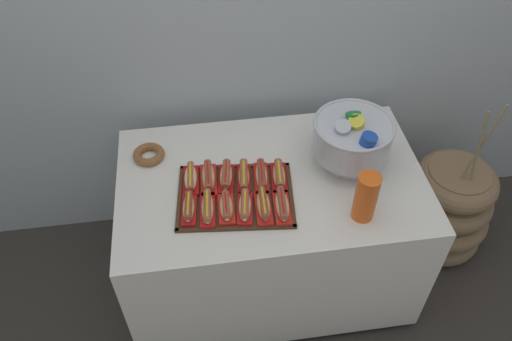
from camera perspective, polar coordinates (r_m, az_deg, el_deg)
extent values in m
plane|color=#38332D|center=(2.79, 1.40, -11.52)|extent=(10.00, 10.00, 0.00)
cube|color=white|center=(2.47, 1.56, -6.53)|extent=(1.33, 0.82, 0.71)
cylinder|color=black|center=(2.62, -10.03, -17.82)|extent=(0.05, 0.05, 0.04)
cylinder|color=black|center=(2.74, 14.22, -14.65)|extent=(0.05, 0.05, 0.04)
cylinder|color=black|center=(2.94, -10.24, -7.68)|extent=(0.05, 0.05, 0.04)
cylinder|color=black|center=(3.04, 10.83, -5.33)|extent=(0.05, 0.05, 0.04)
cylinder|color=#896B4C|center=(2.90, 20.55, -3.85)|extent=(0.31, 0.31, 0.54)
torus|color=#896B4C|center=(3.05, 19.59, -6.35)|extent=(0.46, 0.46, 0.12)
torus|color=#896B4C|center=(2.95, 20.22, -4.71)|extent=(0.48, 0.48, 0.12)
torus|color=#896B4C|center=(2.85, 20.90, -2.95)|extent=(0.45, 0.45, 0.12)
torus|color=#896B4C|center=(2.76, 21.61, -1.08)|extent=(0.41, 0.41, 0.12)
cylinder|color=#937F56|center=(2.54, 23.74, 2.34)|extent=(0.06, 0.03, 0.42)
cylinder|color=#937F56|center=(2.54, 24.12, 2.74)|extent=(0.07, 0.03, 0.46)
cube|color=#472B19|center=(2.12, -2.32, -2.92)|extent=(0.51, 0.41, 0.01)
cube|color=#472B19|center=(2.01, -2.26, -6.46)|extent=(0.48, 0.06, 0.01)
cube|color=#472B19|center=(2.23, -2.39, 0.50)|extent=(0.48, 0.06, 0.01)
cube|color=#472B19|center=(2.13, -8.58, -2.96)|extent=(0.05, 0.36, 0.01)
cube|color=#472B19|center=(2.13, 3.94, -2.59)|extent=(0.05, 0.36, 0.01)
cube|color=red|center=(2.07, -7.51, -4.53)|extent=(0.07, 0.16, 0.02)
ellipsoid|color=tan|center=(2.05, -7.57, -4.15)|extent=(0.06, 0.15, 0.04)
cylinder|color=brown|center=(2.04, -7.60, -3.93)|extent=(0.04, 0.14, 0.03)
cylinder|color=yellow|center=(2.03, -7.64, -3.68)|extent=(0.02, 0.12, 0.01)
cube|color=red|center=(2.06, -5.43, -4.48)|extent=(0.07, 0.19, 0.02)
ellipsoid|color=#E0BC7F|center=(2.05, -5.47, -4.13)|extent=(0.06, 0.17, 0.04)
cylinder|color=#A8563D|center=(2.04, -5.49, -3.94)|extent=(0.04, 0.16, 0.03)
cylinder|color=yellow|center=(2.03, -5.52, -3.68)|extent=(0.02, 0.14, 0.01)
cube|color=red|center=(2.06, -3.35, -4.42)|extent=(0.07, 0.16, 0.02)
ellipsoid|color=tan|center=(2.04, -3.37, -4.07)|extent=(0.06, 0.15, 0.04)
cylinder|color=#A8563D|center=(2.03, -3.38, -3.88)|extent=(0.04, 0.14, 0.03)
cylinder|color=red|center=(2.02, -3.40, -3.63)|extent=(0.01, 0.12, 0.01)
cube|color=red|center=(2.06, -1.25, -4.36)|extent=(0.08, 0.18, 0.02)
ellipsoid|color=beige|center=(2.04, -1.26, -3.99)|extent=(0.07, 0.16, 0.04)
cylinder|color=#A8563D|center=(2.03, -1.27, -3.79)|extent=(0.05, 0.15, 0.03)
cylinder|color=yellow|center=(2.02, -1.27, -3.52)|extent=(0.03, 0.12, 0.01)
cube|color=red|center=(2.06, 0.84, -4.30)|extent=(0.07, 0.18, 0.02)
ellipsoid|color=#E0BC7F|center=(2.04, 0.85, -3.87)|extent=(0.06, 0.17, 0.04)
cylinder|color=brown|center=(2.03, 0.85, -3.63)|extent=(0.04, 0.16, 0.03)
cylinder|color=yellow|center=(2.02, 0.86, -3.37)|extent=(0.01, 0.14, 0.01)
cube|color=red|center=(2.06, 2.93, -4.22)|extent=(0.08, 0.19, 0.02)
ellipsoid|color=#E0BC7F|center=(2.05, 2.95, -3.87)|extent=(0.06, 0.17, 0.04)
cylinder|color=#9E4C38|center=(2.04, 2.96, -3.67)|extent=(0.04, 0.16, 0.03)
cylinder|color=red|center=(2.03, 2.97, -3.40)|extent=(0.02, 0.14, 0.01)
cube|color=#B21414|center=(2.18, -7.30, -1.20)|extent=(0.07, 0.17, 0.02)
ellipsoid|color=beige|center=(2.16, -7.35, -0.83)|extent=(0.06, 0.16, 0.04)
cylinder|color=#A8563D|center=(2.15, -7.37, -0.63)|extent=(0.04, 0.16, 0.03)
cylinder|color=yellow|center=(2.15, -7.40, -0.41)|extent=(0.01, 0.13, 0.01)
cube|color=red|center=(2.17, -5.33, -1.14)|extent=(0.08, 0.19, 0.02)
ellipsoid|color=tan|center=(2.15, -5.37, -0.72)|extent=(0.06, 0.17, 0.04)
cylinder|color=#9E4C38|center=(2.15, -5.39, -0.49)|extent=(0.04, 0.16, 0.03)
cylinder|color=red|center=(2.14, -5.42, -0.23)|extent=(0.01, 0.13, 0.01)
cube|color=#B21414|center=(2.17, -3.35, -1.09)|extent=(0.09, 0.18, 0.02)
ellipsoid|color=tan|center=(2.15, -3.38, -0.66)|extent=(0.07, 0.16, 0.04)
cylinder|color=#A8563D|center=(2.14, -3.39, -0.42)|extent=(0.06, 0.15, 0.03)
cylinder|color=red|center=(2.13, -3.41, -0.14)|extent=(0.03, 0.13, 0.01)
cube|color=#B21414|center=(2.17, -1.37, -1.03)|extent=(0.08, 0.18, 0.02)
ellipsoid|color=#E0BC7F|center=(2.15, -1.38, -0.66)|extent=(0.06, 0.16, 0.04)
cylinder|color=#A8563D|center=(2.14, -1.38, -0.46)|extent=(0.05, 0.16, 0.03)
cylinder|color=yellow|center=(2.13, -1.39, -0.18)|extent=(0.02, 0.14, 0.01)
cube|color=red|center=(2.17, 0.61, -0.97)|extent=(0.08, 0.19, 0.02)
ellipsoid|color=beige|center=(2.15, 0.62, -0.58)|extent=(0.06, 0.17, 0.04)
cylinder|color=brown|center=(2.14, 0.62, -0.36)|extent=(0.05, 0.16, 0.03)
cylinder|color=red|center=(2.13, 0.62, -0.09)|extent=(0.02, 0.13, 0.01)
cube|color=#B21414|center=(2.17, 2.59, -0.90)|extent=(0.08, 0.18, 0.02)
ellipsoid|color=tan|center=(2.16, 2.61, -0.53)|extent=(0.07, 0.17, 0.04)
cylinder|color=#A8563D|center=(2.15, 2.62, -0.33)|extent=(0.05, 0.15, 0.03)
cylinder|color=yellow|center=(2.14, 2.63, -0.05)|extent=(0.02, 0.13, 0.01)
cylinder|color=silver|center=(2.29, 10.29, 1.02)|extent=(0.22, 0.22, 0.02)
cone|color=silver|center=(2.27, 10.41, 1.74)|extent=(0.08, 0.08, 0.06)
cylinder|color=silver|center=(2.20, 10.76, 3.68)|extent=(0.33, 0.33, 0.15)
torus|color=silver|center=(2.15, 11.02, 5.12)|extent=(0.34, 0.34, 0.02)
cylinder|color=yellow|center=(2.17, 11.24, 4.75)|extent=(0.11, 0.12, 0.15)
cylinder|color=#197A33|center=(2.17, 10.94, 4.83)|extent=(0.10, 0.13, 0.15)
cylinder|color=#B7BCC6|center=(2.14, 9.60, 4.24)|extent=(0.10, 0.12, 0.15)
cylinder|color=#1E47B2|center=(2.09, 12.18, 2.60)|extent=(0.10, 0.08, 0.13)
cylinder|color=#EA5B19|center=(2.06, 12.01, -3.91)|extent=(0.09, 0.09, 0.12)
cylinder|color=#EA5B19|center=(2.04, 12.10, -3.53)|extent=(0.09, 0.09, 0.12)
cylinder|color=#EA5B19|center=(2.03, 12.19, -3.14)|extent=(0.09, 0.09, 0.12)
cylinder|color=#EA5B19|center=(2.01, 12.28, -2.75)|extent=(0.09, 0.09, 0.12)
cylinder|color=#EA5B19|center=(2.00, 12.37, -2.36)|extent=(0.09, 0.09, 0.12)
cylinder|color=#EA5B19|center=(1.98, 12.46, -1.95)|extent=(0.09, 0.09, 0.12)
torus|color=brown|center=(2.32, -11.95, 1.78)|extent=(0.14, 0.14, 0.04)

